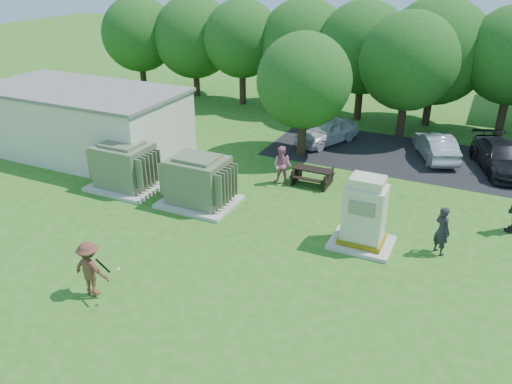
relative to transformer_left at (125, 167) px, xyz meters
The scene contains 16 objects.
ground 7.96m from the transformer_left, 34.70° to the right, with size 120.00×120.00×0.00m, color #2D6619.
service_building 5.19m from the transformer_left, 150.95° to the left, with size 10.00×5.00×3.20m, color beige.
service_building_roof 5.64m from the transformer_left, 150.95° to the left, with size 10.20×5.20×0.15m, color slate.
parking_strip 16.25m from the transformer_left, 33.69° to the left, with size 20.00×6.00×0.01m, color #232326.
transformer_left is the anchor object (origin of this frame).
transformer_right 3.70m from the transformer_left, ahead, with size 3.00×2.40×2.07m.
generator_cabinet 10.54m from the transformer_left, ahead, with size 2.13×1.74×2.59m.
picnic_table 8.18m from the transformer_left, 27.80° to the left, with size 1.71×1.28×0.73m.
batter 7.65m from the transformer_left, 58.78° to the right, with size 1.15×0.66×1.77m, color brown.
person_by_generator 13.05m from the transformer_left, ahead, with size 0.64×0.42×1.75m, color black.
person_at_picnic 6.82m from the transformer_left, 28.08° to the left, with size 0.85×0.66×1.75m, color #C76993.
car_white 11.05m from the transformer_left, 56.29° to the left, with size 1.56×3.89×1.33m, color silver.
car_silver_a 15.00m from the transformer_left, 38.64° to the left, with size 1.35×3.86×1.27m, color #B3B4B8.
car_dark 17.27m from the transformer_left, 31.77° to the left, with size 1.86×4.57×1.33m, color black.
batting_equipment 7.96m from the transformer_left, 55.57° to the right, with size 1.16×0.39×0.11m.
tree_row 16.56m from the transformer_left, 59.50° to the left, with size 41.30×13.30×7.30m.
Camera 1 is at (7.11, -11.04, 9.24)m, focal length 35.00 mm.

